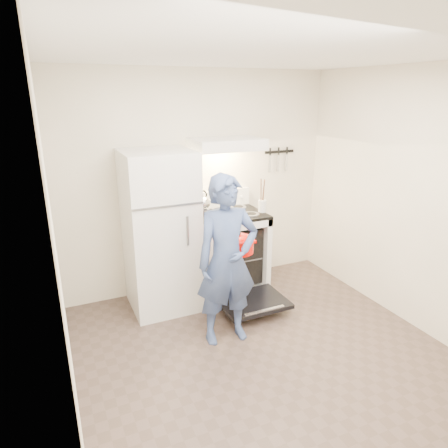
{
  "coord_description": "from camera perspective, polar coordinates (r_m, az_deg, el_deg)",
  "views": [
    {
      "loc": [
        -1.59,
        -2.43,
        2.25
      ],
      "look_at": [
        -0.05,
        1.0,
        1.0
      ],
      "focal_mm": 32.0,
      "sensor_mm": 36.0,
      "label": 1
    }
  ],
  "objects": [
    {
      "name": "back_wall",
      "position": [
        4.63,
        -3.52,
        5.87
      ],
      "size": [
        3.2,
        0.02,
        2.5
      ],
      "primitive_type": "cube",
      "color": "#F1E5CC",
      "rests_on": "ground"
    },
    {
      "name": "person",
      "position": [
        3.61,
        0.45,
        -5.32
      ],
      "size": [
        0.6,
        0.41,
        1.59
      ],
      "primitive_type": "imported",
      "rotation": [
        0.0,
        0.0,
        -0.05
      ],
      "color": "navy",
      "rests_on": "floor"
    },
    {
      "name": "cooktop",
      "position": [
        4.5,
        0.77,
        1.41
      ],
      "size": [
        0.76,
        0.65,
        0.03
      ],
      "primitive_type": "cube",
      "color": "black",
      "rests_on": "stove_body"
    },
    {
      "name": "oven_door",
      "position": [
        4.33,
        4.11,
        -11.03
      ],
      "size": [
        0.7,
        0.54,
        0.04
      ],
      "primitive_type": "cube",
      "color": "black",
      "rests_on": "floor"
    },
    {
      "name": "floor",
      "position": [
        3.67,
        7.58,
        -19.57
      ],
      "size": [
        3.6,
        3.6,
        0.0
      ],
      "primitive_type": "plane",
      "color": "brown",
      "rests_on": "ground"
    },
    {
      "name": "stove_body",
      "position": [
        4.66,
        0.74,
        -4.18
      ],
      "size": [
        0.76,
        0.65,
        0.92
      ],
      "primitive_type": "cube",
      "color": "white",
      "rests_on": "floor"
    },
    {
      "name": "oven_rack",
      "position": [
        4.67,
        0.74,
        -4.41
      ],
      "size": [
        0.6,
        0.52,
        0.01
      ],
      "primitive_type": "cube",
      "color": "gray",
      "rests_on": "stove_body"
    },
    {
      "name": "tea_kettle",
      "position": [
        4.44,
        -3.13,
        3.15
      ],
      "size": [
        0.22,
        0.18,
        0.27
      ],
      "primitive_type": null,
      "color": "#B8B8BD",
      "rests_on": "cooktop"
    },
    {
      "name": "refrigerator",
      "position": [
        4.24,
        -9.06,
        -1.1
      ],
      "size": [
        0.7,
        0.7,
        1.7
      ],
      "primitive_type": "cube",
      "color": "white",
      "rests_on": "floor"
    },
    {
      "name": "utensil_jar",
      "position": [
        4.44,
        5.48,
        2.57
      ],
      "size": [
        0.11,
        0.11,
        0.13
      ],
      "primitive_type": "cylinder",
      "rotation": [
        0.0,
        0.0,
        -0.27
      ],
      "color": "silver",
      "rests_on": "cooktop"
    },
    {
      "name": "knife_strip",
      "position": [
        5.02,
        7.92,
        10.2
      ],
      "size": [
        0.4,
        0.02,
        0.03
      ],
      "primitive_type": "cube",
      "color": "black",
      "rests_on": "back_wall"
    },
    {
      "name": "pizza_stone",
      "position": [
        4.57,
        0.1,
        -4.72
      ],
      "size": [
        0.3,
        0.3,
        0.02
      ],
      "primitive_type": "cylinder",
      "color": "#8D6A48",
      "rests_on": "oven_rack"
    },
    {
      "name": "backsplash",
      "position": [
        4.72,
        -0.69,
        3.66
      ],
      "size": [
        0.76,
        0.07,
        0.2
      ],
      "primitive_type": "cube",
      "color": "white",
      "rests_on": "cooktop"
    },
    {
      "name": "dutch_oven",
      "position": [
        3.86,
        2.12,
        -3.1
      ],
      "size": [
        0.36,
        0.29,
        0.23
      ],
      "primitive_type": null,
      "color": "#DF0700",
      "rests_on": "person"
    },
    {
      "name": "range_hood",
      "position": [
        4.41,
        0.39,
        11.36
      ],
      "size": [
        0.76,
        0.5,
        0.12
      ],
      "primitive_type": "cube",
      "color": "white",
      "rests_on": "back_wall"
    }
  ]
}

